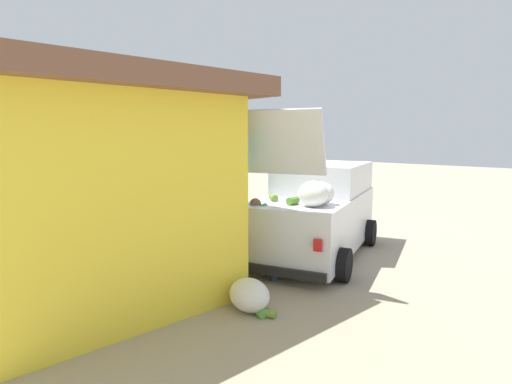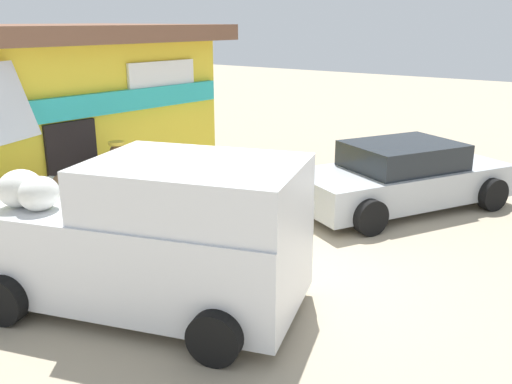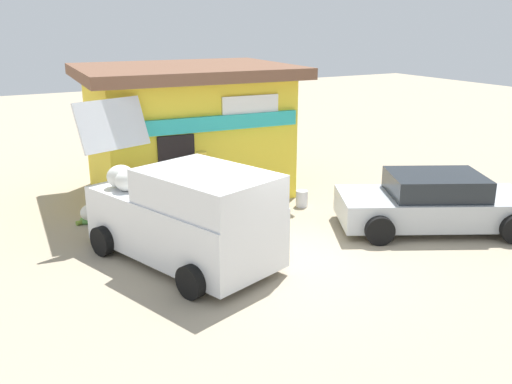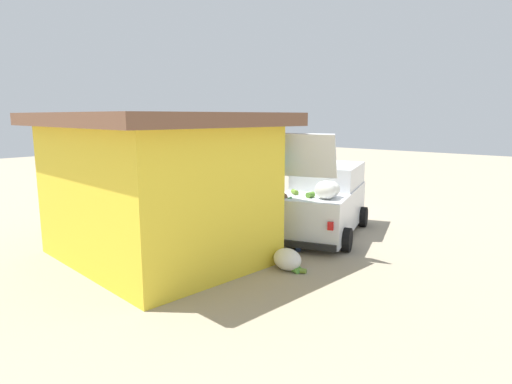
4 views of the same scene
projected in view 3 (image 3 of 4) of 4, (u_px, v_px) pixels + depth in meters
The scene contains 8 objects.
ground_plane at pixel (287, 263), 11.10m from camera, with size 60.00×60.00×0.00m, color tan.
storefront_bar at pixel (187, 128), 15.28m from camera, with size 5.86×4.79×3.46m.
delivery_van at pixel (186, 215), 10.91m from camera, with size 3.13×4.75×3.00m.
parked_sedan at pixel (434, 203), 12.81m from camera, with size 4.65×3.55×1.29m.
vendor_standing at pixel (202, 182), 13.13m from camera, with size 0.48×0.48×1.70m.
customer_bending at pixel (145, 197), 12.33m from camera, with size 0.74×0.62×1.44m.
unloaded_banana_pile at pixel (95, 213), 13.28m from camera, with size 0.93×0.77×0.48m.
paint_bucket at pixel (302, 198), 14.41m from camera, with size 0.31×0.31×0.42m, color silver.
Camera 3 is at (-5.42, -8.64, 4.64)m, focal length 39.27 mm.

